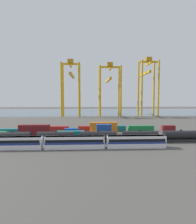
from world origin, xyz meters
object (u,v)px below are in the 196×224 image
object	(u,v)px
passenger_train	(75,142)
shipping_container_1	(34,134)
gantry_crane_east	(147,81)
shipping_container_14	(113,129)
gantry_crane_central	(109,84)
gantry_crane_west	(71,82)
shipping_container_11	(27,129)
shipping_container_3	(69,134)
shipping_container_13	(85,129)
freight_tank_row	(98,137)
shipping_container_9	(103,131)

from	to	relation	value
passenger_train	shipping_container_1	xyz separation A→B (m)	(-17.32, 17.35, -0.84)
passenger_train	gantry_crane_east	size ratio (longest dim) A/B	1.14
shipping_container_14	gantry_crane_central	xyz separation A→B (m)	(7.06, 81.63, 26.75)
shipping_container_14	gantry_crane_west	xyz separation A→B (m)	(-26.70, 81.41, 28.46)
shipping_container_11	gantry_crane_central	size ratio (longest dim) A/B	0.13
shipping_container_14	gantry_crane_east	size ratio (longest dim) A/B	0.24
shipping_container_3	shipping_container_13	distance (m)	14.56
shipping_container_11	gantry_crane_west	bearing A→B (deg)	80.40
freight_tank_row	shipping_container_11	world-z (taller)	freight_tank_row
shipping_container_1	shipping_container_3	bearing A→B (deg)	0.00
freight_tank_row	gantry_crane_west	world-z (taller)	gantry_crane_west
passenger_train	gantry_crane_west	bearing A→B (deg)	95.46
shipping_container_3	shipping_container_11	size ratio (longest dim) A/B	2.00
shipping_container_1	shipping_container_9	bearing A→B (deg)	13.27
freight_tank_row	shipping_container_11	xyz separation A→B (m)	(-32.28, 23.37, -0.84)
shipping_container_13	gantry_crane_central	bearing A→B (deg)	75.87
shipping_container_14	gantry_crane_central	distance (m)	86.19
shipping_container_9	shipping_container_11	world-z (taller)	same
shipping_container_11	shipping_container_13	world-z (taller)	same
shipping_container_11	shipping_container_14	size ratio (longest dim) A/B	0.50
freight_tank_row	shipping_container_13	size ratio (longest dim) A/B	12.03
gantry_crane_west	shipping_container_1	bearing A→B (deg)	-93.99
shipping_container_1	gantry_crane_east	bearing A→B (deg)	51.66
gantry_crane_central	gantry_crane_east	xyz separation A→B (m)	(33.76, -1.24, 2.79)
shipping_container_9	shipping_container_14	size ratio (longest dim) A/B	1.00
shipping_container_9	gantry_crane_west	xyz separation A→B (m)	(-21.64, 88.07, 28.46)
shipping_container_9	gantry_crane_west	size ratio (longest dim) A/B	0.25
freight_tank_row	gantry_crane_east	size ratio (longest dim) A/B	1.43
shipping_container_9	shipping_container_14	distance (m)	8.36
shipping_container_3	shipping_container_11	distance (m)	24.96
passenger_train	shipping_container_1	bearing A→B (deg)	134.95
shipping_container_9	shipping_container_14	xyz separation A→B (m)	(5.06, 6.66, 0.00)
freight_tank_row	shipping_container_11	bearing A→B (deg)	144.09
shipping_container_13	gantry_crane_west	bearing A→B (deg)	99.21
shipping_container_1	gantry_crane_east	xyz separation A→B (m)	(74.12, 93.71, 29.54)
shipping_container_13	shipping_container_14	size ratio (longest dim) A/B	0.50
shipping_container_1	shipping_container_14	size ratio (longest dim) A/B	1.00
shipping_container_1	shipping_container_11	size ratio (longest dim) A/B	2.00
shipping_container_11	gantry_crane_east	distance (m)	118.08
shipping_container_11	shipping_container_14	xyz separation A→B (m)	(40.47, 0.00, 0.00)
gantry_crane_west	passenger_train	bearing A→B (deg)	-84.54
shipping_container_9	gantry_crane_east	xyz separation A→B (m)	(45.87, 87.05, 29.54)
freight_tank_row	gantry_crane_east	xyz separation A→B (m)	(49.01, 103.76, 28.70)
gantry_crane_central	freight_tank_row	bearing A→B (deg)	-98.27
freight_tank_row	shipping_container_13	world-z (taller)	freight_tank_row
shipping_container_1	shipping_container_11	bearing A→B (deg)	118.29
shipping_container_1	shipping_container_3	xyz separation A→B (m)	(13.94, 0.00, 0.00)
gantry_crane_west	shipping_container_14	bearing A→B (deg)	-71.85
passenger_train	shipping_container_3	xyz separation A→B (m)	(-3.38, 17.35, -0.84)
shipping_container_13	shipping_container_1	bearing A→B (deg)	-146.09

